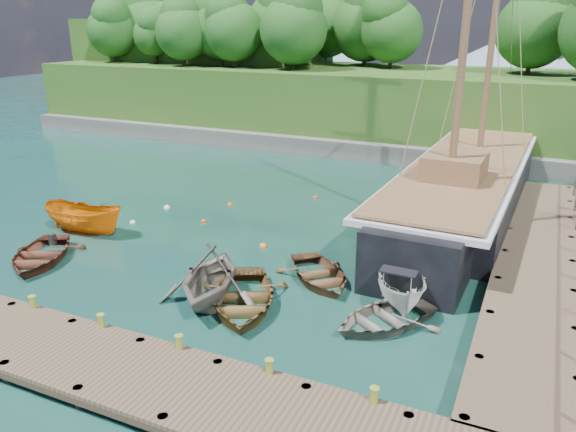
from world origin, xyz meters
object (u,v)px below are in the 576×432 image
object	(u,v)px
rowboat_3	(383,325)
rowboat_4	(319,281)
schooner	(464,192)
rowboat_1	(211,301)
motorboat_orange	(86,233)
cabin_boat_white	(399,302)
rowboat_0	(40,262)
rowboat_2	(243,307)

from	to	relation	value
rowboat_3	rowboat_4	size ratio (longest dim) A/B	0.97
rowboat_3	schooner	distance (m)	13.32
rowboat_1	rowboat_4	bearing A→B (deg)	31.56
motorboat_orange	cabin_boat_white	bearing A→B (deg)	-94.71
rowboat_0	motorboat_orange	size ratio (longest dim) A/B	0.99
rowboat_2	cabin_boat_white	bearing A→B (deg)	2.54
rowboat_0	schooner	distance (m)	21.14
rowboat_0	rowboat_2	bearing A→B (deg)	-26.04
rowboat_2	motorboat_orange	xyz separation A→B (m)	(-10.67, 3.42, 0.00)
rowboat_2	rowboat_4	world-z (taller)	rowboat_2
rowboat_4	rowboat_1	bearing A→B (deg)	-175.60
rowboat_2	cabin_boat_white	distance (m)	5.81
cabin_boat_white	rowboat_2	bearing A→B (deg)	-172.62
cabin_boat_white	schooner	bearing A→B (deg)	65.84
rowboat_4	cabin_boat_white	bearing A→B (deg)	-49.12
cabin_boat_white	schooner	size ratio (longest dim) A/B	0.15
rowboat_2	schooner	xyz separation A→B (m)	(5.65, 14.14, 1.21)
rowboat_2	rowboat_1	bearing A→B (deg)	158.34
rowboat_2	motorboat_orange	world-z (taller)	motorboat_orange
rowboat_2	rowboat_3	distance (m)	5.09
rowboat_1	cabin_boat_white	size ratio (longest dim) A/B	1.00
rowboat_4	rowboat_2	bearing A→B (deg)	-161.63
rowboat_0	rowboat_4	size ratio (longest dim) A/B	1.08
rowboat_2	rowboat_4	xyz separation A→B (m)	(1.75, 3.17, 0.00)
rowboat_3	rowboat_2	bearing A→B (deg)	-135.00
rowboat_4	cabin_boat_white	size ratio (longest dim) A/B	0.93
rowboat_0	cabin_boat_white	bearing A→B (deg)	-15.76
rowboat_1	schooner	size ratio (longest dim) A/B	0.15
rowboat_3	rowboat_4	world-z (taller)	rowboat_4
rowboat_0	rowboat_3	size ratio (longest dim) A/B	1.11
rowboat_3	motorboat_orange	bearing A→B (deg)	-154.23
motorboat_orange	schooner	bearing A→B (deg)	-59.13
rowboat_1	cabin_boat_white	xyz separation A→B (m)	(6.38, 2.90, 0.00)
rowboat_1	schooner	bearing A→B (deg)	48.46
rowboat_0	motorboat_orange	xyz separation A→B (m)	(-0.76, 3.55, 0.00)
cabin_boat_white	motorboat_orange	bearing A→B (deg)	156.35
rowboat_3	schooner	size ratio (longest dim) A/B	0.13
motorboat_orange	cabin_boat_white	world-z (taller)	motorboat_orange
rowboat_1	rowboat_3	distance (m)	6.38
rowboat_1	rowboat_2	bearing A→B (deg)	-11.04
cabin_boat_white	schooner	distance (m)	11.43
rowboat_0	rowboat_4	xyz separation A→B (m)	(11.65, 3.29, 0.00)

